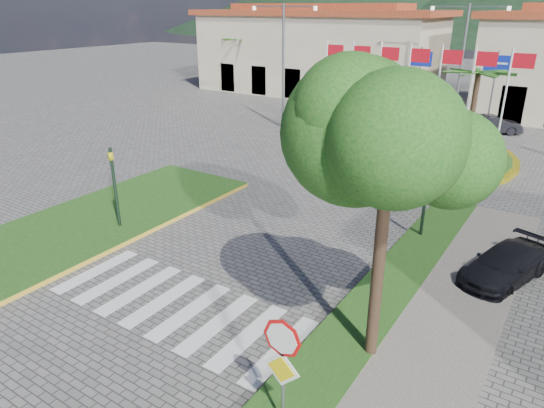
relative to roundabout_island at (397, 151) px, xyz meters
The scene contains 18 objects.
ground 22.00m from the roundabout_island, 90.01° to the right, with size 160.00×160.00×0.00m, color #5E5B59.
median_left 17.27m from the roundabout_island, 112.12° to the right, with size 5.00×14.00×0.18m, color #224413.
crosswalk 18.00m from the roundabout_island, 90.02° to the right, with size 8.00×3.00×0.01m, color silver.
roundabout_island is the anchor object (origin of this frame).
stop_sign 20.69m from the roundabout_island, 76.27° to the right, with size 0.80×0.11×2.65m.
deciduous_tree 18.55m from the roundabout_island, 72.09° to the right, with size 3.60×3.60×6.80m.
traffic_light_left 16.45m from the roundabout_island, 108.56° to the right, with size 0.15×0.18×3.20m.
traffic_light_right 11.11m from the roundabout_island, 65.80° to the right, with size 0.15×0.18×3.20m.
direction_sign_west 9.78m from the roundabout_island, 102.60° to the left, with size 1.60×0.14×5.20m.
direction_sign_east 10.03m from the roundabout_island, 71.53° to the left, with size 1.60×0.14×5.20m.
street_lamp_centre 9.15m from the roundabout_island, 82.91° to the left, with size 4.80×0.16×8.00m.
street_lamp_west 10.19m from the roundabout_island, 167.48° to the left, with size 4.80×0.16×8.00m.
building_left 21.59m from the roundabout_island, 131.20° to the left, with size 23.32×9.54×8.05m.
hill_near_back 108.74m from the roundabout_island, 95.29° to the left, with size 110.00×110.00×16.00m, color black.
white_van 16.46m from the roundabout_island, 127.52° to the left, with size 2.08×4.52×1.26m, color white.
car_dark_a 11.82m from the roundabout_island, 104.26° to the left, with size 1.34×3.33×1.13m, color black.
car_dark_b 8.91m from the roundabout_island, 66.87° to the left, with size 1.25×3.58×1.18m, color black.
car_side_right 13.68m from the roundabout_island, 56.67° to the right, with size 1.48×3.65×1.06m, color black.
Camera 1 is at (8.72, -4.17, 7.85)m, focal length 32.00 mm.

